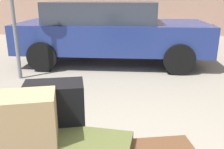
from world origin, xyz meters
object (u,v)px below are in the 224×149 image
object	(u,v)px
parked_car	(110,31)
bollard_kerb_near	(209,36)
suitcase_tan_center	(30,140)
suitcase_black_rear_left	(56,121)

from	to	relation	value
parked_car	bollard_kerb_near	bearing A→B (deg)	34.55
suitcase_tan_center	parked_car	xyz separation A→B (m)	(0.29, 4.45, 0.10)
suitcase_black_rear_left	parked_car	distance (m)	4.17
suitcase_tan_center	bollard_kerb_near	xyz separation A→B (m)	(3.31, 6.53, -0.31)
suitcase_tan_center	suitcase_black_rear_left	distance (m)	0.30
suitcase_tan_center	bollard_kerb_near	world-z (taller)	suitcase_tan_center
parked_car	bollard_kerb_near	xyz separation A→B (m)	(3.02, 2.08, -0.42)
suitcase_tan_center	parked_car	distance (m)	4.46
suitcase_tan_center	parked_car	world-z (taller)	parked_car
suitcase_tan_center	suitcase_black_rear_left	size ratio (longest dim) A/B	1.04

